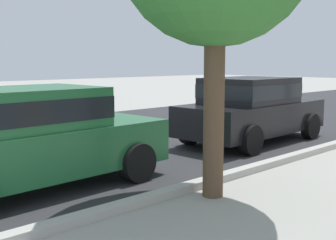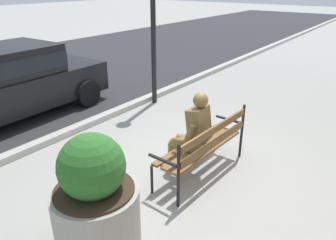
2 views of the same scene
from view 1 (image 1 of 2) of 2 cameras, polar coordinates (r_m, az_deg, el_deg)
The scene contains 4 objects.
street_surface at distance 12.91m, azimuth 1.36°, elevation -0.94°, with size 60.00×9.00×0.01m, color #2D2D30.
curb_stone at distance 10.25m, azimuth 19.97°, elevation -3.37°, with size 60.00×0.20×0.12m, color #B2AFA8.
parked_car_green at distance 6.90m, azimuth -17.47°, elevation -1.90°, with size 4.15×2.02×1.56m.
parked_car_black at distance 10.66m, azimuth 10.89°, elevation 1.61°, with size 4.15×2.02×1.56m.
Camera 1 is at (-9.06, -1.49, 1.95)m, focal length 46.51 mm.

